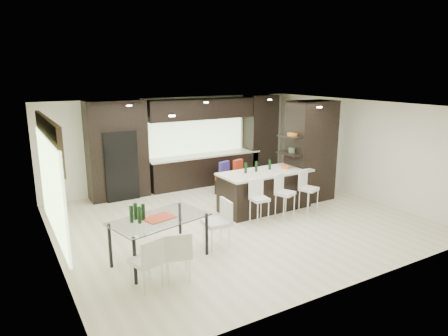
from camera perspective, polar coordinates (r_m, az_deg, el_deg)
ground at (r=9.60m, az=1.82°, el=-7.42°), size 8.00×8.00×0.00m
back_wall at (r=12.25m, az=-6.86°, el=3.68°), size 8.00×0.02×2.70m
left_wall at (r=7.91m, az=-23.54°, el=-2.92°), size 0.02×7.00×2.70m
right_wall at (r=11.78m, az=18.62°, el=2.66°), size 0.02×7.00×2.70m
ceiling at (r=8.99m, az=1.95°, el=8.85°), size 8.00×7.00×0.02m
window_left at (r=8.11m, az=-23.44°, el=-2.53°), size 0.04×3.20×1.90m
window_back at (r=12.43m, az=-4.26°, el=4.82°), size 3.40×0.04×1.20m
stone_accent at (r=7.92m, az=-23.84°, el=3.77°), size 0.08×3.00×0.80m
ceiling_spots at (r=9.20m, az=1.11°, el=8.84°), size 4.00×3.00×0.02m
back_cabinetry at (r=12.16m, az=-4.07°, el=3.67°), size 6.80×0.68×2.70m
refrigerator at (r=11.36m, az=-14.84°, el=0.47°), size 0.90×0.68×1.90m
partition_column at (r=11.07m, az=12.26°, el=2.39°), size 1.20×0.80×2.70m
kitchen_island at (r=10.23m, az=5.87°, el=-3.18°), size 2.42×1.08×1.00m
stool_left at (r=9.23m, az=5.07°, el=-5.57°), size 0.40×0.40×0.85m
stool_mid at (r=9.64m, az=8.69°, el=-4.72°), size 0.50×0.50×0.88m
stool_right at (r=10.10m, az=11.96°, el=-4.02°), size 0.49×0.49×0.87m
bench at (r=11.79m, az=1.83°, el=-2.04°), size 1.47×0.95×0.53m
floor_vase at (r=10.94m, az=11.33°, el=-1.52°), size 0.59×0.59×1.28m
dining_table at (r=7.59m, az=-9.12°, el=-10.08°), size 1.93×1.37×0.84m
chair_near at (r=6.92m, az=-6.67°, el=-12.48°), size 0.55×0.55×0.83m
chair_far at (r=6.75m, az=-11.03°, el=-13.37°), size 0.56×0.56×0.83m
chair_end at (r=8.04m, az=-1.10°, el=-8.28°), size 0.52×0.52×0.90m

